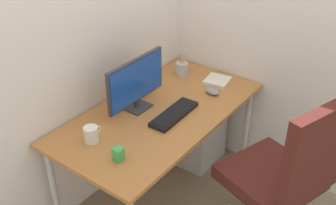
{
  "coord_description": "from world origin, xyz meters",
  "views": [
    {
      "loc": [
        -1.74,
        -1.36,
        2.11
      ],
      "look_at": [
        -0.02,
        -0.08,
        0.81
      ],
      "focal_mm": 42.79,
      "sensor_mm": 36.0,
      "label": 1
    }
  ],
  "objects_px": {
    "office_chair": "(287,172)",
    "keyboard": "(174,114)",
    "monitor": "(136,82)",
    "pen_holder": "(182,69)",
    "notebook": "(217,81)",
    "coffee_mug": "(91,134)",
    "mouse": "(212,91)",
    "filing_cabinet": "(192,124)",
    "desk_clamp_accessory": "(118,154)"
  },
  "relations": [
    {
      "from": "keyboard",
      "to": "monitor",
      "type": "bearing_deg",
      "value": 103.79
    },
    {
      "from": "mouse",
      "to": "coffee_mug",
      "type": "distance_m",
      "value": 0.93
    },
    {
      "from": "desk_clamp_accessory",
      "to": "keyboard",
      "type": "bearing_deg",
      "value": 1.51
    },
    {
      "from": "mouse",
      "to": "pen_holder",
      "type": "relative_size",
      "value": 0.65
    },
    {
      "from": "filing_cabinet",
      "to": "notebook",
      "type": "distance_m",
      "value": 0.45
    },
    {
      "from": "office_chair",
      "to": "monitor",
      "type": "relative_size",
      "value": 2.14
    },
    {
      "from": "desk_clamp_accessory",
      "to": "mouse",
      "type": "bearing_deg",
      "value": -2.15
    },
    {
      "from": "mouse",
      "to": "pen_holder",
      "type": "height_order",
      "value": "pen_holder"
    },
    {
      "from": "filing_cabinet",
      "to": "pen_holder",
      "type": "relative_size",
      "value": 3.7
    },
    {
      "from": "keyboard",
      "to": "pen_holder",
      "type": "height_order",
      "value": "pen_holder"
    },
    {
      "from": "monitor",
      "to": "mouse",
      "type": "height_order",
      "value": "monitor"
    },
    {
      "from": "monitor",
      "to": "coffee_mug",
      "type": "relative_size",
      "value": 4.24
    },
    {
      "from": "monitor",
      "to": "pen_holder",
      "type": "height_order",
      "value": "monitor"
    },
    {
      "from": "monitor",
      "to": "coffee_mug",
      "type": "bearing_deg",
      "value": -176.4
    },
    {
      "from": "filing_cabinet",
      "to": "desk_clamp_accessory",
      "type": "xyz_separation_m",
      "value": [
        -1.03,
        -0.19,
        0.44
      ]
    },
    {
      "from": "filing_cabinet",
      "to": "coffee_mug",
      "type": "xyz_separation_m",
      "value": [
        -0.99,
        0.05,
        0.45
      ]
    },
    {
      "from": "filing_cabinet",
      "to": "desk_clamp_accessory",
      "type": "bearing_deg",
      "value": -169.47
    },
    {
      "from": "pen_holder",
      "to": "keyboard",
      "type": "bearing_deg",
      "value": -149.91
    },
    {
      "from": "filing_cabinet",
      "to": "keyboard",
      "type": "xyz_separation_m",
      "value": [
        -0.49,
        -0.18,
        0.41
      ]
    },
    {
      "from": "keyboard",
      "to": "mouse",
      "type": "distance_m",
      "value": 0.39
    },
    {
      "from": "notebook",
      "to": "coffee_mug",
      "type": "relative_size",
      "value": 1.47
    },
    {
      "from": "keyboard",
      "to": "coffee_mug",
      "type": "bearing_deg",
      "value": 155.75
    },
    {
      "from": "pen_holder",
      "to": "filing_cabinet",
      "type": "bearing_deg",
      "value": -96.29
    },
    {
      "from": "notebook",
      "to": "coffee_mug",
      "type": "height_order",
      "value": "coffee_mug"
    },
    {
      "from": "pen_holder",
      "to": "desk_clamp_accessory",
      "type": "xyz_separation_m",
      "value": [
        -1.04,
        -0.3,
        -0.01
      ]
    },
    {
      "from": "filing_cabinet",
      "to": "notebook",
      "type": "xyz_separation_m",
      "value": [
        0.07,
        -0.17,
        0.41
      ]
    },
    {
      "from": "office_chair",
      "to": "keyboard",
      "type": "height_order",
      "value": "office_chair"
    },
    {
      "from": "keyboard",
      "to": "notebook",
      "type": "xyz_separation_m",
      "value": [
        0.56,
        0.01,
        -0.0
      ]
    },
    {
      "from": "monitor",
      "to": "coffee_mug",
      "type": "distance_m",
      "value": 0.46
    },
    {
      "from": "office_chair",
      "to": "keyboard",
      "type": "distance_m",
      "value": 0.76
    },
    {
      "from": "pen_holder",
      "to": "notebook",
      "type": "relative_size",
      "value": 0.95
    },
    {
      "from": "pen_holder",
      "to": "notebook",
      "type": "xyz_separation_m",
      "value": [
        0.06,
        -0.28,
        -0.04
      ]
    },
    {
      "from": "keyboard",
      "to": "desk_clamp_accessory",
      "type": "bearing_deg",
      "value": -178.49
    },
    {
      "from": "pen_holder",
      "to": "coffee_mug",
      "type": "xyz_separation_m",
      "value": [
        -1.0,
        -0.06,
        -0.0
      ]
    },
    {
      "from": "pen_holder",
      "to": "desk_clamp_accessory",
      "type": "height_order",
      "value": "pen_holder"
    },
    {
      "from": "office_chair",
      "to": "pen_holder",
      "type": "xyz_separation_m",
      "value": [
        0.44,
        1.04,
        0.17
      ]
    },
    {
      "from": "monitor",
      "to": "pen_holder",
      "type": "distance_m",
      "value": 0.58
    },
    {
      "from": "keyboard",
      "to": "coffee_mug",
      "type": "relative_size",
      "value": 3.3
    },
    {
      "from": "notebook",
      "to": "pen_holder",
      "type": "bearing_deg",
      "value": 92.65
    },
    {
      "from": "office_chair",
      "to": "pen_holder",
      "type": "bearing_deg",
      "value": 67.04
    },
    {
      "from": "keyboard",
      "to": "notebook",
      "type": "relative_size",
      "value": 2.25
    },
    {
      "from": "office_chair",
      "to": "keyboard",
      "type": "xyz_separation_m",
      "value": [
        -0.06,
        0.75,
        0.14
      ]
    },
    {
      "from": "office_chair",
      "to": "filing_cabinet",
      "type": "height_order",
      "value": "office_chair"
    },
    {
      "from": "office_chair",
      "to": "coffee_mug",
      "type": "xyz_separation_m",
      "value": [
        -0.56,
        0.98,
        0.17
      ]
    },
    {
      "from": "filing_cabinet",
      "to": "coffee_mug",
      "type": "height_order",
      "value": "coffee_mug"
    },
    {
      "from": "filing_cabinet",
      "to": "monitor",
      "type": "height_order",
      "value": "monitor"
    },
    {
      "from": "notebook",
      "to": "office_chair",
      "type": "bearing_deg",
      "value": -131.85
    },
    {
      "from": "filing_cabinet",
      "to": "keyboard",
      "type": "height_order",
      "value": "keyboard"
    },
    {
      "from": "filing_cabinet",
      "to": "notebook",
      "type": "height_order",
      "value": "notebook"
    },
    {
      "from": "monitor",
      "to": "filing_cabinet",
      "type": "bearing_deg",
      "value": -8.04
    }
  ]
}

